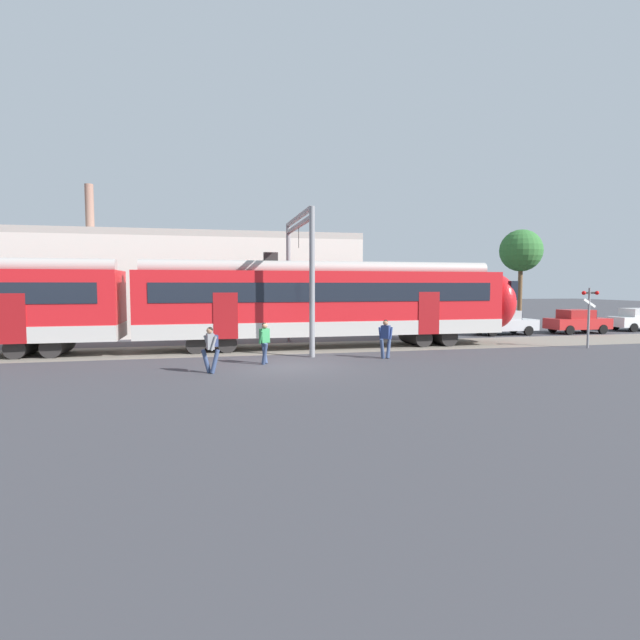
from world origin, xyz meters
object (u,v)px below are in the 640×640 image
(pedestrian_grey, at_px, (211,346))
(parked_car_white, at_px, (640,319))
(crossing_signal, at_px, (589,308))
(parked_car_silver, at_px, (503,322))
(pedestrian_green, at_px, (265,340))
(pedestrian_navy, at_px, (386,336))
(parked_car_red, at_px, (577,321))

(pedestrian_grey, relative_size, parked_car_white, 0.41)
(parked_car_white, relative_size, crossing_signal, 1.34)
(parked_car_silver, bearing_deg, parked_car_white, 2.22)
(pedestrian_grey, xyz_separation_m, pedestrian_green, (2.09, 1.61, -0.03))
(pedestrian_navy, height_order, parked_car_red, pedestrian_navy)
(parked_car_red, relative_size, crossing_signal, 1.34)
(pedestrian_navy, bearing_deg, pedestrian_grey, -164.61)
(pedestrian_grey, height_order, parked_car_red, pedestrian_grey)
(crossing_signal, bearing_deg, parked_car_white, 34.91)
(pedestrian_green, distance_m, parked_car_red, 22.79)
(pedestrian_green, height_order, parked_car_silver, pedestrian_green)
(pedestrian_green, xyz_separation_m, pedestrian_navy, (5.22, 0.40, 0.00))
(pedestrian_grey, distance_m, parked_car_red, 25.33)
(pedestrian_green, xyz_separation_m, crossing_signal, (16.26, 1.45, 1.05))
(pedestrian_navy, bearing_deg, parked_car_white, 21.23)
(parked_car_silver, height_order, crossing_signal, crossing_signal)
(parked_car_white, bearing_deg, pedestrian_green, -161.87)
(parked_car_silver, relative_size, parked_car_white, 0.99)
(pedestrian_green, height_order, parked_car_red, pedestrian_green)
(parked_car_red, height_order, parked_car_white, same)
(pedestrian_navy, distance_m, crossing_signal, 11.14)
(pedestrian_grey, xyz_separation_m, pedestrian_navy, (7.30, 2.01, -0.03))
(parked_car_silver, height_order, parked_car_white, same)
(pedestrian_navy, distance_m, parked_car_silver, 13.37)
(parked_car_silver, bearing_deg, pedestrian_grey, -151.15)
(parked_car_white, xyz_separation_m, crossing_signal, (-10.47, -7.30, 1.23))
(pedestrian_grey, bearing_deg, parked_car_white, 19.79)
(pedestrian_green, bearing_deg, pedestrian_grey, -142.25)
(parked_car_red, bearing_deg, pedestrian_grey, -157.26)
(pedestrian_grey, distance_m, parked_car_white, 30.62)
(parked_car_silver, bearing_deg, crossing_signal, -87.67)
(pedestrian_grey, height_order, parked_car_white, pedestrian_grey)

